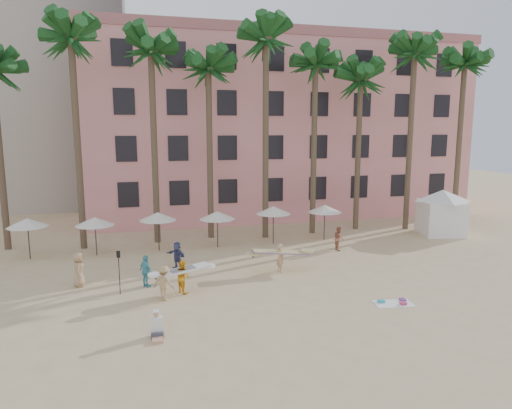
{
  "coord_description": "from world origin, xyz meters",
  "views": [
    {
      "loc": [
        -6.11,
        -18.05,
        8.12
      ],
      "look_at": [
        0.08,
        6.0,
        4.0
      ],
      "focal_mm": 32.0,
      "sensor_mm": 36.0,
      "label": 1
    }
  ],
  "objects_px": {
    "cabana": "(442,208)",
    "carrier_white": "(183,275)",
    "pink_hotel": "(273,130)",
    "carrier_yellow": "(280,256)"
  },
  "relations": [
    {
      "from": "carrier_white",
      "to": "pink_hotel",
      "type": "bearing_deg",
      "value": 62.93
    },
    {
      "from": "pink_hotel",
      "to": "cabana",
      "type": "xyz_separation_m",
      "value": [
        9.51,
        -13.97,
        -5.93
      ]
    },
    {
      "from": "carrier_white",
      "to": "carrier_yellow",
      "type": "bearing_deg",
      "value": 19.28
    },
    {
      "from": "pink_hotel",
      "to": "cabana",
      "type": "relative_size",
      "value": 6.43
    },
    {
      "from": "cabana",
      "to": "carrier_white",
      "type": "height_order",
      "value": "cabana"
    },
    {
      "from": "cabana",
      "to": "carrier_yellow",
      "type": "xyz_separation_m",
      "value": [
        -14.97,
        -5.94,
        -1.11
      ]
    },
    {
      "from": "pink_hotel",
      "to": "cabana",
      "type": "height_order",
      "value": "pink_hotel"
    },
    {
      "from": "carrier_yellow",
      "to": "carrier_white",
      "type": "bearing_deg",
      "value": -160.72
    },
    {
      "from": "pink_hotel",
      "to": "carrier_yellow",
      "type": "xyz_separation_m",
      "value": [
        -5.46,
        -19.91,
        -7.05
      ]
    },
    {
      "from": "cabana",
      "to": "carrier_white",
      "type": "relative_size",
      "value": 1.87
    }
  ]
}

